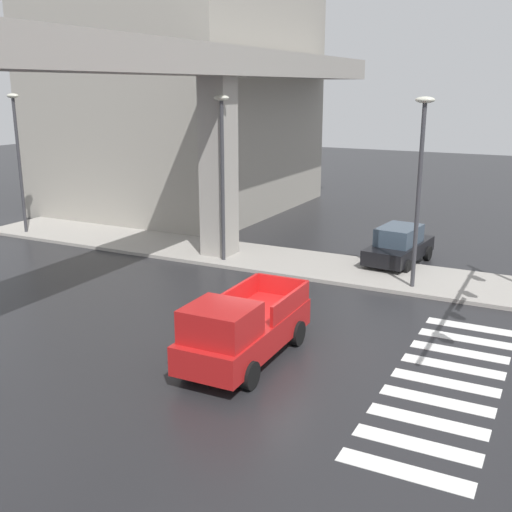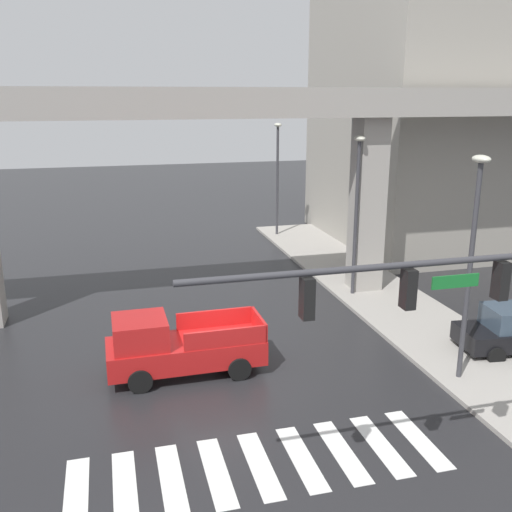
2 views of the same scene
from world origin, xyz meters
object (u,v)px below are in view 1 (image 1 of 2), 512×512
object	(u,v)px
street_lamp_near_corner	(420,172)
street_lamp_far_north	(18,148)
pickup_truck	(241,330)
sedan_black	(399,246)
street_lamp_mid_block	(222,160)

from	to	relation	value
street_lamp_near_corner	street_lamp_far_north	world-z (taller)	same
pickup_truck	sedan_black	bearing A→B (deg)	-6.56
pickup_truck	street_lamp_near_corner	size ratio (longest dim) A/B	0.71
pickup_truck	street_lamp_mid_block	bearing A→B (deg)	32.62
pickup_truck	street_lamp_near_corner	distance (m)	9.83
sedan_black	street_lamp_far_north	world-z (taller)	street_lamp_far_north
pickup_truck	sedan_black	size ratio (longest dim) A/B	1.15
street_lamp_mid_block	street_lamp_far_north	size ratio (longest dim) A/B	1.00
street_lamp_near_corner	pickup_truck	bearing A→B (deg)	162.37
street_lamp_mid_block	street_lamp_far_north	distance (m)	12.04
street_lamp_near_corner	sedan_black	bearing A→B (deg)	23.07
sedan_black	street_lamp_mid_block	distance (m)	8.54
sedan_black	street_lamp_near_corner	world-z (taller)	street_lamp_near_corner
pickup_truck	street_lamp_far_north	world-z (taller)	street_lamp_far_north
street_lamp_mid_block	street_lamp_far_north	xyz separation A→B (m)	(0.00, 12.04, 0.00)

